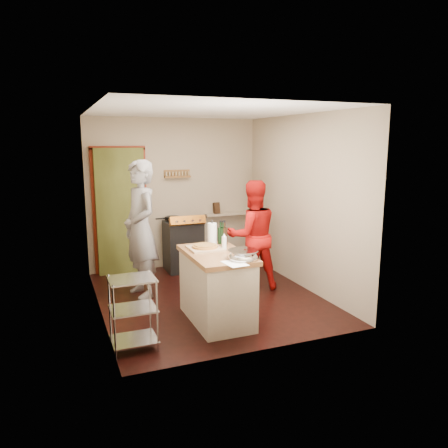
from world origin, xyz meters
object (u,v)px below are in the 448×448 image
at_px(stove, 183,245).
at_px(person_stripe, 141,229).
at_px(wire_shelving, 133,310).
at_px(island, 217,285).
at_px(person_red, 252,235).

bearing_deg(stove, person_stripe, -132.69).
relative_size(stove, wire_shelving, 1.26).
distance_m(island, person_red, 1.37).
distance_m(wire_shelving, person_stripe, 1.77).
bearing_deg(person_stripe, wire_shelving, -26.93).
xyz_separation_m(wire_shelving, person_stripe, (0.42, 1.64, 0.54)).
height_order(stove, island, island).
bearing_deg(person_stripe, island, 15.67).
relative_size(wire_shelving, person_red, 0.49).
height_order(wire_shelving, person_stripe, person_stripe).
relative_size(stove, person_stripe, 0.51).
distance_m(stove, person_stripe, 1.44).
xyz_separation_m(wire_shelving, island, (1.10, 0.37, 0.03)).
bearing_deg(stove, island, -95.85).
xyz_separation_m(wire_shelving, person_red, (2.02, 1.31, 0.38)).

